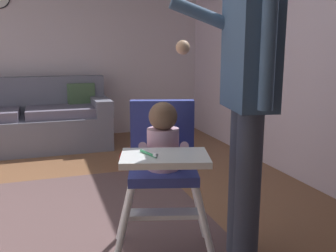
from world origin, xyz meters
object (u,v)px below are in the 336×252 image
object	(u,v)px
couch	(24,122)
high_chair	(163,154)
toy_ball	(130,158)
adult_standing	(247,94)

from	to	relation	value
couch	high_chair	size ratio (longest dim) A/B	2.20
high_chair	toy_ball	world-z (taller)	high_chair
high_chair	adult_standing	distance (m)	0.55
couch	toy_ball	size ratio (longest dim) A/B	9.43
high_chair	couch	bearing A→B (deg)	-148.00
toy_ball	high_chair	bearing A→B (deg)	-96.70
adult_standing	toy_ball	distance (m)	2.04
couch	high_chair	bearing A→B (deg)	15.77
couch	toy_ball	xyz separation A→B (m)	(1.04, -1.20, -0.22)
couch	toy_ball	world-z (taller)	couch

